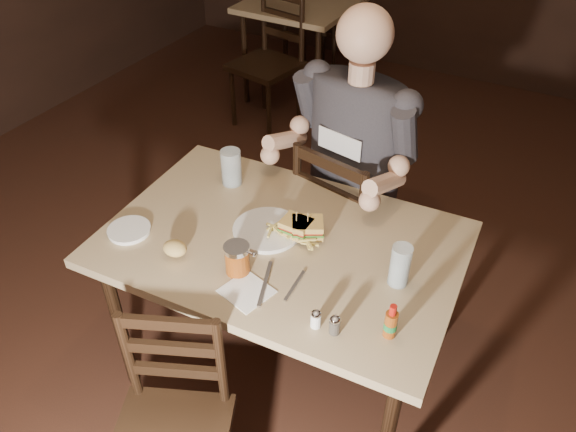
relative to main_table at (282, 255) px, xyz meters
The scene contains 23 objects.
room_shell 0.72m from the main_table, ahead, with size 7.00×7.00×7.00m.
main_table is the anchor object (origin of this frame).
bg_table 2.76m from the main_table, 115.90° to the left, with size 0.81×0.81×0.77m.
chair_far 0.62m from the main_table, 85.13° to the left, with size 0.42×0.46×0.92m, color black, non-canonical shape.
bg_chair_far 3.28m from the main_table, 111.68° to the left, with size 0.39×0.42×0.84m, color black, non-canonical shape.
bg_chair_near 2.29m from the main_table, 121.94° to the left, with size 0.44×0.48×0.94m, color black, non-canonical shape.
diner 0.60m from the main_table, 85.78° to the left, with size 0.58×0.46×1.01m, color #2F2D32, non-canonical shape.
dinner_plate 0.11m from the main_table, 168.10° to the left, with size 0.25×0.25×0.01m, color white.
sandwich_left 0.15m from the main_table, 51.83° to the left, with size 0.11×0.09×0.10m, color #DDB357, non-canonical shape.
sandwich_right 0.17m from the main_table, 39.48° to the left, with size 0.11×0.09×0.10m, color #DDB357, non-canonical shape.
fries_pile 0.12m from the main_table, 41.78° to the left, with size 0.23×0.16×0.04m, color #D3BF65, non-canonical shape.
ketchup_dollop 0.12m from the main_table, 62.47° to the left, with size 0.04×0.04×0.01m, color maroon.
glass_left 0.45m from the main_table, 148.14° to the left, with size 0.08×0.08×0.16m, color silver.
glass_right 0.48m from the main_table, ahead, with size 0.07×0.07×0.16m, color silver.
hot_sauce 0.58m from the main_table, 24.65° to the right, with size 0.04×0.04×0.13m, color #81390E, non-canonical shape.
salt_shaker 0.44m from the main_table, 46.54° to the right, with size 0.03×0.03×0.06m, color white, non-canonical shape.
pepper_shaker 0.48m from the main_table, 40.61° to the right, with size 0.04×0.04×0.06m, color #38332D, non-canonical shape.
syrup_dispenser 0.26m from the main_table, 104.22° to the right, with size 0.09×0.09×0.11m, color #81390E, non-canonical shape.
napkin 0.30m from the main_table, 85.24° to the right, with size 0.15×0.14×0.00m, color white.
knife 0.25m from the main_table, 74.97° to the right, with size 0.01×0.22×0.01m, color silver.
fork 0.26m from the main_table, 50.67° to the right, with size 0.01×0.16×0.00m, color silver.
side_plate 0.58m from the main_table, 156.21° to the right, with size 0.16×0.16×0.01m, color white.
bread_roll 0.40m from the main_table, 138.43° to the right, with size 0.09×0.07×0.05m, color tan.
Camera 1 is at (0.63, -1.36, 2.14)m, focal length 35.00 mm.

